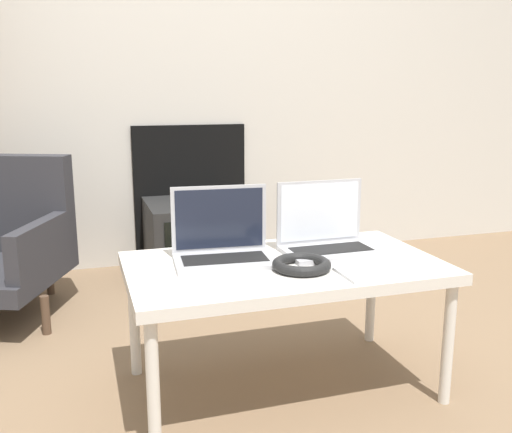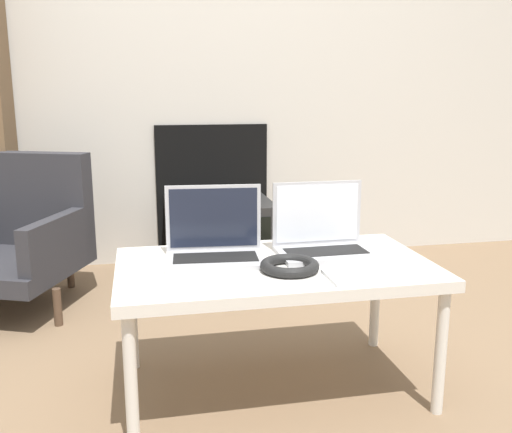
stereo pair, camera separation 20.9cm
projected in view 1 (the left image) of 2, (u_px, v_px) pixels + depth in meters
ground_plane at (303, 416)px, 1.76m from camera, size 14.00×14.00×0.00m
wall_back at (185, 34)px, 3.14m from camera, size 7.00×0.08×2.60m
table at (284, 274)px, 1.84m from camera, size 1.00×0.57×0.44m
laptop_left at (222, 244)px, 1.85m from camera, size 0.33×0.23×0.24m
laptop_right at (326, 235)px, 1.96m from camera, size 0.32×0.21×0.24m
headphones at (302, 264)px, 1.76m from camera, size 0.18×0.18×0.03m
phone at (353, 275)px, 1.70m from camera, size 0.07×0.15×0.01m
tv at (200, 238)px, 3.09m from camera, size 0.56×0.50×0.40m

